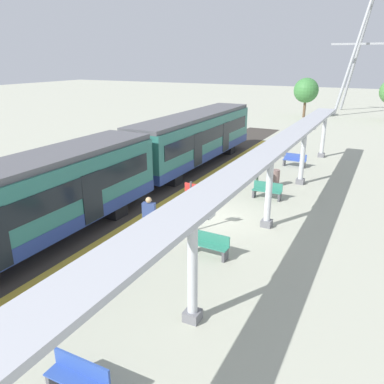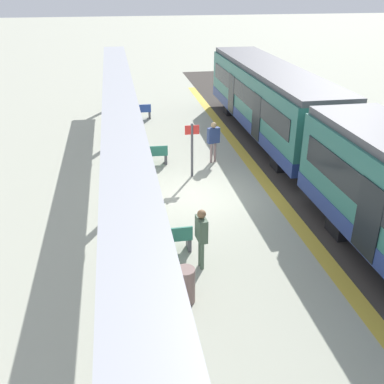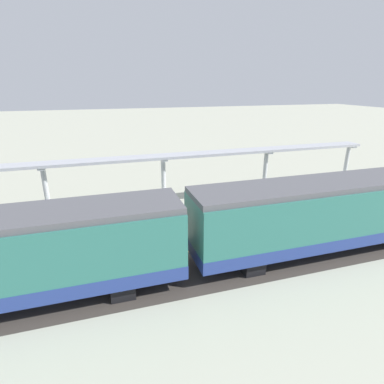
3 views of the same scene
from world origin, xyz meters
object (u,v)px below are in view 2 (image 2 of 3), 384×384
(bench_near_end, at_px, (166,239))
(passenger_waiting_near_edge, at_px, (213,138))
(canopy_pillar_third, at_px, (124,158))
(bench_mid_platform, at_px, (150,155))
(platform_info_sign, at_px, (192,145))
(canopy_pillar_nearest, at_px, (116,78))
(canopy_pillar_fourth, at_px, (136,275))
(train_near_carriage, at_px, (268,100))
(bench_far_end, at_px, (138,112))
(canopy_pillar_second, at_px, (119,106))
(passenger_by_the_benches, at_px, (201,232))
(trash_bin, at_px, (185,285))

(bench_near_end, xyz_separation_m, passenger_waiting_near_edge, (-2.85, -6.74, 0.67))
(canopy_pillar_third, height_order, bench_mid_platform, canopy_pillar_third)
(bench_near_end, relative_size, bench_mid_platform, 1.00)
(platform_info_sign, relative_size, passenger_waiting_near_edge, 1.23)
(canopy_pillar_nearest, distance_m, canopy_pillar_fourth, 20.66)
(canopy_pillar_nearest, height_order, bench_mid_platform, canopy_pillar_nearest)
(train_near_carriage, height_order, canopy_pillar_nearest, train_near_carriage)
(bench_near_end, relative_size, bench_far_end, 1.00)
(canopy_pillar_second, bearing_deg, platform_info_sign, 117.49)
(train_near_carriage, relative_size, bench_near_end, 8.87)
(passenger_waiting_near_edge, bearing_deg, canopy_pillar_third, 40.62)
(passenger_waiting_near_edge, xyz_separation_m, passenger_by_the_benches, (2.00, 7.62, -0.00))
(train_near_carriage, height_order, passenger_by_the_benches, train_near_carriage)
(passenger_by_the_benches, bearing_deg, train_near_carriage, -116.92)
(canopy_pillar_second, height_order, passenger_waiting_near_edge, canopy_pillar_second)
(canopy_pillar_second, bearing_deg, train_near_carriage, 173.98)
(bench_far_end, bearing_deg, bench_near_end, 89.83)
(canopy_pillar_fourth, bearing_deg, platform_info_sign, -107.22)
(canopy_pillar_nearest, bearing_deg, canopy_pillar_second, 90.00)
(canopy_pillar_nearest, xyz_separation_m, trash_bin, (-1.20, 19.61, -1.22))
(canopy_pillar_second, distance_m, bench_far_end, 3.72)
(passenger_by_the_benches, bearing_deg, passenger_waiting_near_edge, -104.67)
(canopy_pillar_fourth, xyz_separation_m, passenger_by_the_benches, (-1.86, -2.42, -0.58))
(passenger_waiting_near_edge, bearing_deg, canopy_pillar_second, -44.60)
(canopy_pillar_second, distance_m, bench_near_end, 10.66)
(bench_mid_platform, bearing_deg, trash_bin, 90.39)
(canopy_pillar_third, distance_m, trash_bin, 5.93)
(train_near_carriage, distance_m, canopy_pillar_fourth, 14.96)
(bench_mid_platform, bearing_deg, passenger_by_the_benches, 95.27)
(bench_mid_platform, xyz_separation_m, bench_far_end, (0.10, -6.97, 0.00))
(bench_near_end, bearing_deg, passenger_by_the_benches, 134.30)
(canopy_pillar_nearest, distance_m, passenger_waiting_near_edge, 11.32)
(canopy_pillar_nearest, xyz_separation_m, canopy_pillar_second, (0.00, 6.83, 0.00))
(canopy_pillar_second, height_order, canopy_pillar_fourth, same)
(canopy_pillar_fourth, height_order, platform_info_sign, canopy_pillar_fourth)
(canopy_pillar_nearest, bearing_deg, trash_bin, 93.50)
(canopy_pillar_second, bearing_deg, canopy_pillar_fourth, 90.00)
(canopy_pillar_second, height_order, bench_mid_platform, canopy_pillar_second)
(trash_bin, height_order, passenger_waiting_near_edge, passenger_waiting_near_edge)
(canopy_pillar_nearest, relative_size, canopy_pillar_second, 1.00)
(bench_near_end, bearing_deg, canopy_pillar_second, -84.57)
(canopy_pillar_fourth, bearing_deg, trash_bin, -138.75)
(canopy_pillar_second, relative_size, trash_bin, 3.51)
(canopy_pillar_fourth, distance_m, bench_far_end, 17.26)
(canopy_pillar_second, height_order, trash_bin, canopy_pillar_second)
(canopy_pillar_second, relative_size, canopy_pillar_fourth, 1.00)
(train_near_carriage, xyz_separation_m, bench_far_end, (6.23, -4.11, -1.39))
(passenger_waiting_near_edge, height_order, passenger_by_the_benches, passenger_waiting_near_edge)
(canopy_pillar_fourth, relative_size, bench_near_end, 2.21)
(bench_far_end, distance_m, trash_bin, 16.13)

